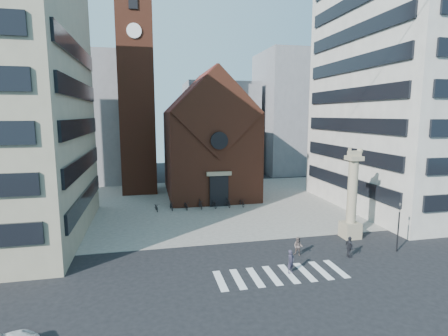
{
  "coord_description": "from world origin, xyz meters",
  "views": [
    {
      "loc": [
        -8.78,
        -25.82,
        11.71
      ],
      "look_at": [
        -1.3,
        8.0,
        6.39
      ],
      "focal_mm": 28.0,
      "sensor_mm": 36.0,
      "label": 1
    }
  ],
  "objects": [
    {
      "name": "bg_block_right",
      "position": [
        22.0,
        42.0,
        12.0
      ],
      "size": [
        16.0,
        14.0,
        24.0
      ],
      "primitive_type": "cube",
      "color": "gray",
      "rests_on": "ground"
    },
    {
      "name": "scooter_2",
      "position": [
        -4.32,
        16.29,
        0.54
      ],
      "size": [
        0.86,
        1.93,
        0.98
      ],
      "primitive_type": "imported",
      "rotation": [
        0.0,
        0.0,
        0.11
      ],
      "color": "black",
      "rests_on": "piazza"
    },
    {
      "name": "pedestrian_1",
      "position": [
        3.28,
        0.01,
        0.8
      ],
      "size": [
        0.98,
        0.97,
        1.59
      ],
      "primitive_type": "imported",
      "rotation": [
        0.0,
        0.0,
        -0.75
      ],
      "color": "#5E4F4B",
      "rests_on": "ground"
    },
    {
      "name": "pedestrian_0",
      "position": [
        1.39,
        -2.88,
        0.89
      ],
      "size": [
        0.78,
        0.71,
        1.78
      ],
      "primitive_type": "imported",
      "rotation": [
        0.0,
        0.0,
        0.56
      ],
      "color": "#2F2A3B",
      "rests_on": "ground"
    },
    {
      "name": "scooter_0",
      "position": [
        -7.9,
        16.29,
        0.54
      ],
      "size": [
        0.86,
        1.93,
        0.98
      ],
      "primitive_type": "imported",
      "rotation": [
        0.0,
        0.0,
        0.11
      ],
      "color": "black",
      "rests_on": "piazza"
    },
    {
      "name": "building_right",
      "position": [
        24.0,
        12.0,
        16.0
      ],
      "size": [
        18.0,
        22.0,
        32.0
      ],
      "primitive_type": "cube",
      "color": "beige",
      "rests_on": "ground"
    },
    {
      "name": "bg_block_left",
      "position": [
        -20.0,
        40.0,
        11.0
      ],
      "size": [
        16.0,
        14.0,
        22.0
      ],
      "primitive_type": "cube",
      "color": "gray",
      "rests_on": "ground"
    },
    {
      "name": "campanile",
      "position": [
        -10.0,
        28.0,
        15.74
      ],
      "size": [
        5.5,
        5.5,
        31.2
      ],
      "color": "brown",
      "rests_on": "ground"
    },
    {
      "name": "scooter_4",
      "position": [
        -0.74,
        16.29,
        0.54
      ],
      "size": [
        0.86,
        1.93,
        0.98
      ],
      "primitive_type": "imported",
      "rotation": [
        0.0,
        0.0,
        0.11
      ],
      "color": "black",
      "rests_on": "piazza"
    },
    {
      "name": "scooter_6",
      "position": [
        2.84,
        16.29,
        0.54
      ],
      "size": [
        0.86,
        1.93,
        0.98
      ],
      "primitive_type": "imported",
      "rotation": [
        0.0,
        0.0,
        0.11
      ],
      "color": "black",
      "rests_on": "piazza"
    },
    {
      "name": "scooter_1",
      "position": [
        -6.11,
        16.29,
        0.59
      ],
      "size": [
        0.72,
        1.86,
        1.09
      ],
      "primitive_type": "imported",
      "rotation": [
        0.0,
        0.0,
        0.11
      ],
      "color": "black",
      "rests_on": "piazza"
    },
    {
      "name": "zebra_crossing",
      "position": [
        0.55,
        -3.0,
        0.01
      ],
      "size": [
        10.2,
        3.2,
        0.01
      ],
      "primitive_type": null,
      "color": "white",
      "rests_on": "ground"
    },
    {
      "name": "traffic_light",
      "position": [
        12.0,
        -1.0,
        2.29
      ],
      "size": [
        0.13,
        0.16,
        4.3
      ],
      "color": "black",
      "rests_on": "ground"
    },
    {
      "name": "church",
      "position": [
        0.0,
        25.04,
        7.98
      ],
      "size": [
        12.0,
        16.65,
        18.0
      ],
      "color": "brown",
      "rests_on": "ground"
    },
    {
      "name": "scooter_3",
      "position": [
        -2.53,
        16.29,
        0.59
      ],
      "size": [
        0.72,
        1.86,
        1.09
      ],
      "primitive_type": "imported",
      "rotation": [
        0.0,
        0.0,
        0.11
      ],
      "color": "black",
      "rests_on": "piazza"
    },
    {
      "name": "bg_block_mid",
      "position": [
        6.0,
        45.0,
        9.0
      ],
      "size": [
        14.0,
        12.0,
        18.0
      ],
      "primitive_type": "cube",
      "color": "gray",
      "rests_on": "ground"
    },
    {
      "name": "piazza",
      "position": [
        0.0,
        19.0,
        0.03
      ],
      "size": [
        46.0,
        30.0,
        0.05
      ],
      "primitive_type": "cube",
      "color": "#9C978E",
      "rests_on": "ground"
    },
    {
      "name": "ground",
      "position": [
        0.0,
        0.0,
        0.0
      ],
      "size": [
        120.0,
        120.0,
        0.0
      ],
      "primitive_type": "plane",
      "color": "black",
      "rests_on": "ground"
    },
    {
      "name": "pedestrian_2",
      "position": [
        7.26,
        -1.24,
        0.89
      ],
      "size": [
        0.44,
        1.05,
        1.78
      ],
      "primitive_type": "imported",
      "rotation": [
        0.0,
        0.0,
        1.57
      ],
      "color": "black",
      "rests_on": "ground"
    },
    {
      "name": "lion_column",
      "position": [
        10.01,
        3.0,
        3.46
      ],
      "size": [
        1.63,
        1.6,
        8.68
      ],
      "color": "tan",
      "rests_on": "ground"
    },
    {
      "name": "scooter_5",
      "position": [
        1.05,
        16.29,
        0.59
      ],
      "size": [
        0.72,
        1.86,
        1.09
      ],
      "primitive_type": "imported",
      "rotation": [
        0.0,
        0.0,
        0.11
      ],
      "color": "black",
      "rests_on": "piazza"
    }
  ]
}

